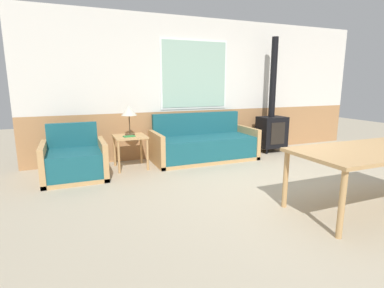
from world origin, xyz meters
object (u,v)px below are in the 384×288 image
(side_table, at_px, (130,141))
(couch, at_px, (204,146))
(armchair, at_px, (75,162))
(dining_table, at_px, (376,154))
(wood_stove, at_px, (272,124))
(table_lamp, at_px, (129,112))

(side_table, bearing_deg, couch, 1.65)
(armchair, xyz_separation_m, side_table, (0.91, 0.23, 0.22))
(dining_table, relative_size, wood_stove, 0.84)
(dining_table, height_order, wood_stove, wood_stove)
(side_table, relative_size, table_lamp, 1.13)
(armchair, xyz_separation_m, table_lamp, (0.93, 0.33, 0.71))
(couch, height_order, armchair, couch)
(armchair, xyz_separation_m, wood_stove, (3.97, 0.37, 0.34))
(armchair, bearing_deg, couch, 0.67)
(dining_table, bearing_deg, armchair, 141.83)
(armchair, relative_size, side_table, 1.63)
(armchair, distance_m, dining_table, 4.12)
(side_table, relative_size, wood_stove, 0.24)
(armchair, height_order, wood_stove, wood_stove)
(side_table, bearing_deg, table_lamp, 78.47)
(side_table, distance_m, dining_table, 3.61)
(couch, xyz_separation_m, table_lamp, (-1.40, 0.05, 0.70))
(table_lamp, bearing_deg, wood_stove, 0.90)
(table_lamp, bearing_deg, armchair, -160.71)
(wood_stove, bearing_deg, table_lamp, -179.10)
(table_lamp, bearing_deg, side_table, -101.53)
(table_lamp, bearing_deg, dining_table, -51.32)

